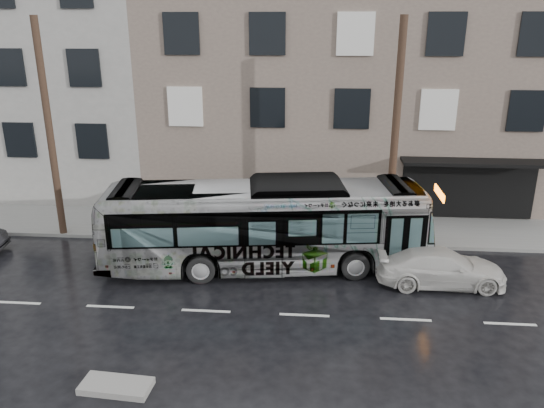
{
  "coord_description": "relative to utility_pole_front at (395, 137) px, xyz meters",
  "views": [
    {
      "loc": [
        3.39,
        -17.41,
        8.92
      ],
      "look_at": [
        1.75,
        2.5,
        2.01
      ],
      "focal_mm": 35.0,
      "sensor_mm": 36.0,
      "label": 1
    }
  ],
  "objects": [
    {
      "name": "bus",
      "position": [
        -4.89,
        -2.31,
        -2.95
      ],
      "size": [
        12.47,
        4.47,
        3.4
      ],
      "primitive_type": "imported",
      "rotation": [
        0.0,
        0.0,
        1.71
      ],
      "color": "#B2B2B2",
      "rests_on": "ground"
    },
    {
      "name": "utility_pole_front",
      "position": [
        0.0,
        0.0,
        0.0
      ],
      "size": [
        0.3,
        0.3,
        9.0
      ],
      "primitive_type": "cylinder",
      "color": "#402C20",
      "rests_on": "sidewalk"
    },
    {
      "name": "sidewalk",
      "position": [
        -6.5,
        1.6,
        -4.58
      ],
      "size": [
        90.0,
        3.6,
        0.15
      ],
      "primitive_type": "cube",
      "color": "gray",
      "rests_on": "ground"
    },
    {
      "name": "sign_post",
      "position": [
        1.1,
        0.0,
        -3.3
      ],
      "size": [
        0.06,
        0.06,
        2.4
      ],
      "primitive_type": "cylinder",
      "color": "slate",
      "rests_on": "sidewalk"
    },
    {
      "name": "ground",
      "position": [
        -6.5,
        -3.3,
        -4.65
      ],
      "size": [
        120.0,
        120.0,
        0.0
      ],
      "primitive_type": "plane",
      "color": "black",
      "rests_on": "ground"
    },
    {
      "name": "building_taupe",
      "position": [
        -1.5,
        9.4,
        0.85
      ],
      "size": [
        20.0,
        12.0,
        11.0
      ],
      "primitive_type": "cube",
      "color": "gray",
      "rests_on": "ground"
    },
    {
      "name": "white_sedan",
      "position": [
        1.46,
        -3.23,
        -3.99
      ],
      "size": [
        4.56,
        1.92,
        1.31
      ],
      "primitive_type": "imported",
      "rotation": [
        0.0,
        0.0,
        1.59
      ],
      "color": "beige",
      "rests_on": "ground"
    },
    {
      "name": "slush_pile",
      "position": [
        -8.01,
        -9.8,
        -4.56
      ],
      "size": [
        1.85,
        0.93,
        0.18
      ],
      "primitive_type": "cube",
      "rotation": [
        0.0,
        0.0,
        -0.07
      ],
      "color": "#989790",
      "rests_on": "ground"
    },
    {
      "name": "utility_pole_rear",
      "position": [
        -14.0,
        0.0,
        0.0
      ],
      "size": [
        0.3,
        0.3,
        9.0
      ],
      "primitive_type": "cylinder",
      "color": "#402C20",
      "rests_on": "sidewalk"
    }
  ]
}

